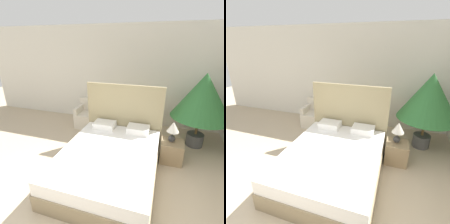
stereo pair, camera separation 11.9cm
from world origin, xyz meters
The scene contains 7 objects.
wall_back centered at (0.00, 3.92, 1.45)m, with size 10.00×0.06×2.90m.
bed centered at (0.22, 1.44, 0.32)m, with size 1.77×2.24×1.55m.
armchair_near_window_left centered at (-1.09, 3.24, 0.27)m, with size 0.66×0.62×0.81m.
armchair_near_window_right centered at (-0.11, 3.24, 0.27)m, with size 0.69×0.66×0.81m.
potted_palm centered at (1.92, 3.02, 1.25)m, with size 1.32×1.32×1.80m.
nightstand centered at (1.36, 2.19, 0.23)m, with size 0.45×0.44×0.46m.
table_lamp centered at (1.33, 2.20, 0.75)m, with size 0.25×0.25×0.45m.
Camera 1 is at (1.09, -1.21, 2.40)m, focal length 28.00 mm.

